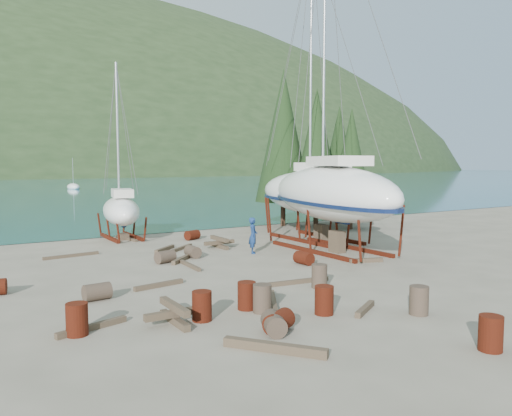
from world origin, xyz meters
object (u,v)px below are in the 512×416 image
large_sailboat_near (330,192)px  worker (253,235)px  large_sailboat_far (316,192)px  small_sailboat_shore (121,210)px

large_sailboat_near → worker: 4.67m
large_sailboat_near → worker: bearing=172.7°
large_sailboat_far → worker: 6.09m
large_sailboat_near → large_sailboat_far: bearing=76.9°
large_sailboat_far → small_sailboat_shore: bearing=149.4°
large_sailboat_far → small_sailboat_shore: (-9.70, 6.83, -1.13)m
large_sailboat_near → small_sailboat_shore: bearing=142.4°
small_sailboat_shore → worker: (4.21, -8.59, -0.84)m
large_sailboat_near → small_sailboat_shore: large_sailboat_near is taller
small_sailboat_shore → worker: small_sailboat_shore is taller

